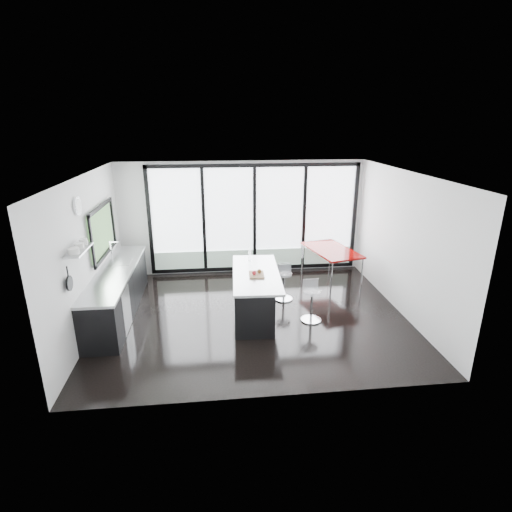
{
  "coord_description": "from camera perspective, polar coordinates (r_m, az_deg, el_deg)",
  "views": [
    {
      "loc": [
        -0.72,
        -7.15,
        3.71
      ],
      "look_at": [
        0.1,
        0.3,
        1.15
      ],
      "focal_mm": 28.0,
      "sensor_mm": 36.0,
      "label": 1
    }
  ],
  "objects": [
    {
      "name": "wall_left",
      "position": [
        8.05,
        -22.29,
        1.93
      ],
      "size": [
        0.26,
        5.0,
        2.8
      ],
      "color": "silver",
      "rests_on": "ground"
    },
    {
      "name": "wall_front",
      "position": [
        5.25,
        2.29,
        -7.3
      ],
      "size": [
        6.0,
        0.0,
        2.8
      ],
      "primitive_type": "cube",
      "color": "silver",
      "rests_on": "ground"
    },
    {
      "name": "bar_stool_far",
      "position": [
        8.66,
        3.99,
        -4.33
      ],
      "size": [
        0.45,
        0.45,
        0.62
      ],
      "primitive_type": "cylinder",
      "rotation": [
        0.0,
        0.0,
        -0.18
      ],
      "color": "silver",
      "rests_on": "floor"
    },
    {
      "name": "wall_back",
      "position": [
        9.97,
        -0.39,
        4.7
      ],
      "size": [
        6.0,
        0.09,
        2.8
      ],
      "color": "silver",
      "rests_on": "ground"
    },
    {
      "name": "counter_cabinets",
      "position": [
        8.45,
        -19.19,
        -4.86
      ],
      "size": [
        0.69,
        3.24,
        1.36
      ],
      "color": "black",
      "rests_on": "floor"
    },
    {
      "name": "floor",
      "position": [
        8.09,
        -0.48,
        -8.44
      ],
      "size": [
        6.0,
        5.0,
        0.0
      ],
      "primitive_type": "cube",
      "color": "black",
      "rests_on": "ground"
    },
    {
      "name": "bar_stool_near",
      "position": [
        7.83,
        7.94,
        -7.05
      ],
      "size": [
        0.42,
        0.42,
        0.63
      ],
      "primitive_type": "cylinder",
      "rotation": [
        0.0,
        0.0,
        0.06
      ],
      "color": "silver",
      "rests_on": "floor"
    },
    {
      "name": "island",
      "position": [
        7.99,
        -0.5,
        -5.27
      ],
      "size": [
        1.01,
        2.19,
        1.14
      ],
      "color": "black",
      "rests_on": "floor"
    },
    {
      "name": "red_table",
      "position": [
        9.68,
        10.6,
        -1.38
      ],
      "size": [
        1.22,
        1.71,
        0.83
      ],
      "primitive_type": "cube",
      "rotation": [
        0.0,
        0.0,
        0.23
      ],
      "color": "#760301",
      "rests_on": "floor"
    },
    {
      "name": "wall_right",
      "position": [
        8.39,
        20.34,
        1.66
      ],
      "size": [
        0.0,
        5.0,
        2.8
      ],
      "primitive_type": "cube",
      "color": "silver",
      "rests_on": "ground"
    },
    {
      "name": "ceiling",
      "position": [
        7.25,
        -0.54,
        11.63
      ],
      "size": [
        6.0,
        5.0,
        0.0
      ],
      "primitive_type": "cube",
      "color": "white",
      "rests_on": "wall_back"
    }
  ]
}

